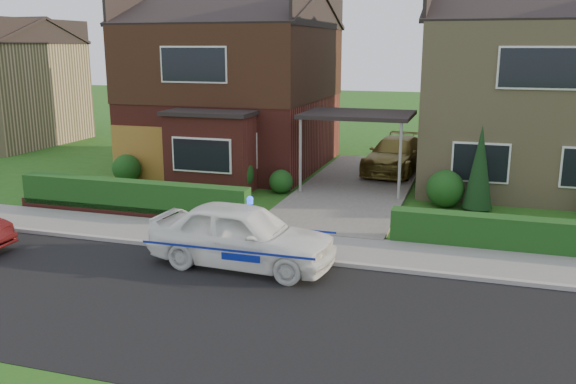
% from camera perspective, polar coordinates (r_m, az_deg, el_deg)
% --- Properties ---
extents(ground, '(120.00, 120.00, 0.00)m').
position_cam_1_polar(ground, '(12.10, -3.88, -11.21)').
color(ground, '#205115').
rests_on(ground, ground).
extents(road, '(60.00, 6.00, 0.02)m').
position_cam_1_polar(road, '(12.10, -3.88, -11.21)').
color(road, black).
rests_on(road, ground).
extents(kerb, '(60.00, 0.16, 0.12)m').
position_cam_1_polar(kerb, '(14.74, 0.40, -6.28)').
color(kerb, '#9E9993').
rests_on(kerb, ground).
extents(sidewalk, '(60.00, 2.00, 0.10)m').
position_cam_1_polar(sidewalk, '(15.70, 1.52, -5.07)').
color(sidewalk, slate).
rests_on(sidewalk, ground).
extents(driveway, '(3.80, 12.00, 0.12)m').
position_cam_1_polar(driveway, '(22.17, 6.38, 0.42)').
color(driveway, '#666059').
rests_on(driveway, ground).
extents(house_left, '(7.50, 9.53, 7.25)m').
position_cam_1_polar(house_left, '(26.07, -4.92, 10.74)').
color(house_left, maroon).
rests_on(house_left, ground).
extents(house_right, '(7.50, 8.06, 7.25)m').
position_cam_1_polar(house_right, '(24.33, 21.74, 9.30)').
color(house_right, tan).
rests_on(house_right, ground).
extents(carport_link, '(3.80, 3.00, 2.77)m').
position_cam_1_polar(carport_link, '(21.69, 6.54, 7.09)').
color(carport_link, black).
rests_on(carport_link, ground).
extents(garage_door, '(2.20, 0.10, 2.10)m').
position_cam_1_polar(garage_door, '(23.96, -13.84, 3.51)').
color(garage_door, brown).
rests_on(garage_door, ground).
extents(dwarf_wall, '(7.70, 0.25, 0.36)m').
position_cam_1_polar(dwarf_wall, '(19.01, -14.53, -1.78)').
color(dwarf_wall, maroon).
rests_on(dwarf_wall, ground).
extents(hedge_left, '(7.50, 0.55, 0.90)m').
position_cam_1_polar(hedge_left, '(19.18, -14.27, -2.19)').
color(hedge_left, '#123A14').
rests_on(hedge_left, ground).
extents(hedge_right, '(7.50, 0.55, 0.80)m').
position_cam_1_polar(hedge_right, '(16.47, 22.69, -5.43)').
color(hedge_right, '#123A14').
rests_on(hedge_right, ground).
extents(shrub_left_far, '(1.08, 1.08, 1.08)m').
position_cam_1_polar(shrub_left_far, '(23.80, -14.86, 2.13)').
color(shrub_left_far, '#123A14').
rests_on(shrub_left_far, ground).
extents(shrub_left_mid, '(1.32, 1.32, 1.32)m').
position_cam_1_polar(shrub_left_mid, '(21.56, -4.95, 1.72)').
color(shrub_left_mid, '#123A14').
rests_on(shrub_left_mid, ground).
extents(shrub_left_near, '(0.84, 0.84, 0.84)m').
position_cam_1_polar(shrub_left_near, '(21.35, -0.65, 0.99)').
color(shrub_left_near, '#123A14').
rests_on(shrub_left_near, ground).
extents(shrub_right_near, '(1.20, 1.20, 1.20)m').
position_cam_1_polar(shrub_right_near, '(20.14, 14.50, 0.31)').
color(shrub_right_near, '#123A14').
rests_on(shrub_right_near, ground).
extents(conifer_a, '(0.90, 0.90, 2.60)m').
position_cam_1_polar(conifer_a, '(19.79, 17.48, 1.96)').
color(conifer_a, black).
rests_on(conifer_a, ground).
extents(police_car, '(4.05, 4.51, 1.67)m').
position_cam_1_polar(police_car, '(14.26, -4.31, -4.08)').
color(police_car, white).
rests_on(police_car, ground).
extents(driveway_car, '(2.44, 4.89, 1.36)m').
position_cam_1_polar(driveway_car, '(24.85, 10.05, 3.46)').
color(driveway_car, olive).
rests_on(driveway_car, driveway).
extents(potted_plant_a, '(0.37, 0.26, 0.68)m').
position_cam_1_polar(potted_plant_a, '(19.76, -7.36, -0.39)').
color(potted_plant_a, gray).
rests_on(potted_plant_a, ground).
extents(potted_plant_b, '(0.58, 0.58, 0.83)m').
position_cam_1_polar(potted_plant_b, '(20.89, -19.40, -0.09)').
color(potted_plant_b, gray).
rests_on(potted_plant_b, ground).
extents(potted_plant_c, '(0.53, 0.53, 0.76)m').
position_cam_1_polar(potted_plant_c, '(19.76, -14.58, -0.60)').
color(potted_plant_c, gray).
rests_on(potted_plant_c, ground).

